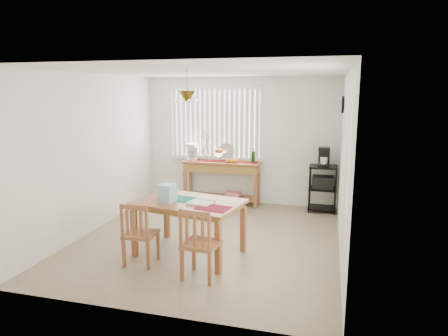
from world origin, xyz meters
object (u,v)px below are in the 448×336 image
(sideboard, at_px, (222,172))
(chair_left, at_px, (139,234))
(chair_right, at_px, (200,244))
(cart_items, at_px, (324,157))
(dining_table, at_px, (189,207))
(wire_cart, at_px, (323,184))

(sideboard, bearing_deg, chair_left, -95.25)
(chair_right, bearing_deg, sideboard, 100.57)
(sideboard, distance_m, chair_left, 3.18)
(cart_items, relative_size, chair_left, 0.42)
(sideboard, distance_m, dining_table, 2.64)
(wire_cart, bearing_deg, chair_right, -112.75)
(dining_table, height_order, chair_right, chair_right)
(chair_right, bearing_deg, cart_items, 67.31)
(sideboard, relative_size, chair_right, 1.71)
(chair_left, bearing_deg, sideboard, 84.75)
(dining_table, relative_size, chair_right, 1.74)
(wire_cart, relative_size, chair_left, 1.02)
(sideboard, xyz_separation_m, cart_items, (2.03, 0.00, 0.40))
(cart_items, distance_m, dining_table, 3.21)
(cart_items, bearing_deg, chair_left, -126.21)
(sideboard, bearing_deg, wire_cart, -0.24)
(wire_cart, xyz_separation_m, chair_left, (-2.32, -3.15, -0.11))
(sideboard, xyz_separation_m, wire_cart, (2.03, -0.01, -0.13))
(wire_cart, relative_size, chair_right, 0.97)
(cart_items, bearing_deg, wire_cart, -90.00)
(sideboard, relative_size, dining_table, 0.98)
(wire_cart, relative_size, dining_table, 0.56)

